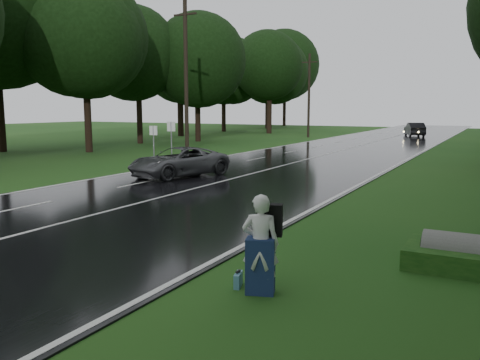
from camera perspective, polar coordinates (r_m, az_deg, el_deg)
The scene contains 15 objects.
ground at distance 14.87m, azimuth -22.63°, elevation -5.52°, with size 160.00×160.00×0.00m, color #204A15.
road at distance 31.36m, azimuth 6.81°, elevation 2.12°, with size 12.00×140.00×0.04m, color black.
lane_center at distance 31.36m, azimuth 6.81°, elevation 2.16°, with size 0.12×140.00×0.01m, color silver.
grey_car at distance 24.53m, azimuth -7.07°, elevation 2.10°, with size 2.36×5.12×1.42m, color #454649.
far_car at distance 61.63m, azimuth 19.43°, elevation 5.51°, with size 1.68×4.82×1.59m, color black.
hitchhiker at distance 9.14m, azimuth 2.45°, elevation -7.77°, with size 0.79×0.75×1.86m.
suitcase at distance 9.66m, azimuth -0.21°, elevation -11.39°, with size 0.11×0.38×0.27m, color teal.
culvert at distance 11.73m, azimuth 23.91°, elevation -9.24°, with size 0.77×0.77×1.53m, color slate.
utility_pole_mid at distance 35.39m, azimuth -6.09°, elevation 2.80°, with size 1.80×0.28×10.74m, color black, non-canonical shape.
utility_pole_far at distance 57.26m, azimuth 7.83°, elevation 4.88°, with size 1.80×0.28×9.32m, color black, non-canonical shape.
road_sign_a at distance 30.25m, azimuth -9.83°, elevation 1.78°, with size 0.55×0.10×2.31m, color white, non-canonical shape.
road_sign_b at distance 31.67m, azimuth -7.84°, elevation 2.12°, with size 0.60×0.10×2.50m, color white, non-canonical shape.
tree_left_d at distance 39.73m, azimuth -16.93°, elevation 3.09°, with size 9.79×9.79×15.30m, color black, non-canonical shape.
tree_left_e at distance 50.19m, azimuth -4.84°, elevation 4.45°, with size 8.58×8.58×13.41m, color black, non-canonical shape.
tree_left_f at distance 65.52m, azimuth 3.35°, elevation 5.38°, with size 10.29×10.29×16.07m, color black, non-canonical shape.
Camera 1 is at (11.29, -9.06, 3.40)m, focal length 37.12 mm.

